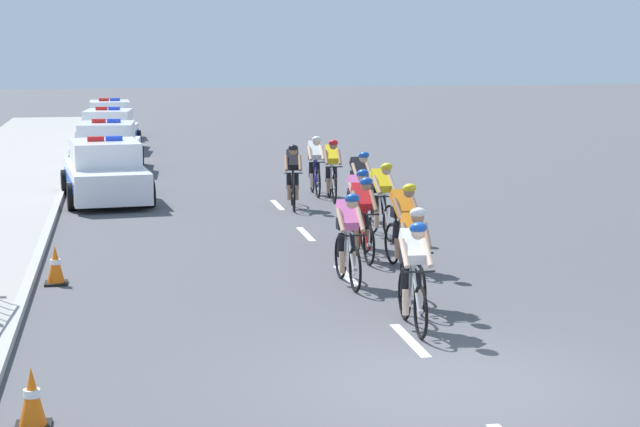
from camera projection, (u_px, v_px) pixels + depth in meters
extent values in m
plane|color=#4C4C51|center=(452.00, 384.00, 12.33)|extent=(160.00, 160.00, 0.00)
cube|color=#9E9E99|center=(56.00, 207.00, 24.98)|extent=(0.16, 60.00, 0.13)
cube|color=white|center=(410.00, 340.00, 14.13)|extent=(0.14, 1.60, 0.01)
cube|color=white|center=(346.00, 275.00, 18.01)|extent=(0.14, 1.60, 0.01)
cube|color=white|center=(306.00, 234.00, 21.89)|extent=(0.14, 1.60, 0.01)
cube|color=white|center=(277.00, 205.00, 25.77)|extent=(0.14, 1.60, 0.01)
torus|color=black|center=(421.00, 312.00, 14.14)|extent=(0.08, 0.73, 0.72)
cylinder|color=#99999E|center=(421.00, 312.00, 14.14)|extent=(0.06, 0.06, 0.06)
torus|color=black|center=(405.00, 294.00, 15.11)|extent=(0.08, 0.73, 0.72)
cylinder|color=#99999E|center=(405.00, 294.00, 15.11)|extent=(0.06, 0.06, 0.06)
cylinder|color=silver|center=(414.00, 265.00, 14.49)|extent=(0.06, 0.55, 0.04)
cylinder|color=silver|center=(416.00, 291.00, 14.37)|extent=(0.06, 0.48, 0.63)
cylinder|color=silver|center=(410.00, 284.00, 14.73)|extent=(0.04, 0.04, 0.65)
cylinder|color=black|center=(420.00, 272.00, 14.15)|extent=(0.42, 0.05, 0.03)
cube|color=black|center=(411.00, 259.00, 14.68)|extent=(0.11, 0.22, 0.05)
cube|color=white|center=(413.00, 246.00, 14.53)|extent=(0.31, 0.56, 0.44)
cube|color=black|center=(411.00, 256.00, 14.66)|extent=(0.29, 0.21, 0.18)
cylinder|color=black|center=(418.00, 282.00, 14.68)|extent=(0.12, 0.23, 0.40)
cylinder|color=beige|center=(419.00, 302.00, 14.64)|extent=(0.10, 0.16, 0.36)
cylinder|color=black|center=(405.00, 282.00, 14.66)|extent=(0.12, 0.17, 0.40)
cylinder|color=beige|center=(406.00, 302.00, 14.62)|extent=(0.10, 0.13, 0.36)
cylinder|color=beige|center=(428.00, 253.00, 14.34)|extent=(0.10, 0.40, 0.35)
cylinder|color=beige|center=(404.00, 253.00, 14.30)|extent=(0.10, 0.40, 0.35)
sphere|color=beige|center=(418.00, 233.00, 14.19)|extent=(0.19, 0.19, 0.19)
ellipsoid|color=blue|center=(418.00, 228.00, 14.17)|extent=(0.25, 0.33, 0.24)
torus|color=black|center=(420.00, 290.00, 15.37)|extent=(0.09, 0.73, 0.72)
cylinder|color=#99999E|center=(420.00, 290.00, 15.37)|extent=(0.06, 0.06, 0.06)
torus|color=black|center=(406.00, 275.00, 16.35)|extent=(0.09, 0.73, 0.72)
cylinder|color=#99999E|center=(406.00, 275.00, 16.35)|extent=(0.06, 0.06, 0.06)
cylinder|color=black|center=(414.00, 247.00, 15.73)|extent=(0.07, 0.55, 0.04)
cylinder|color=black|center=(416.00, 271.00, 15.61)|extent=(0.07, 0.48, 0.63)
cylinder|color=black|center=(411.00, 265.00, 15.97)|extent=(0.04, 0.04, 0.65)
cylinder|color=black|center=(419.00, 253.00, 15.39)|extent=(0.42, 0.05, 0.03)
cube|color=black|center=(411.00, 242.00, 15.92)|extent=(0.11, 0.23, 0.05)
cube|color=orange|center=(413.00, 230.00, 15.76)|extent=(0.31, 0.55, 0.47)
cube|color=black|center=(411.00, 240.00, 15.90)|extent=(0.29, 0.22, 0.18)
cylinder|color=black|center=(418.00, 263.00, 15.92)|extent=(0.12, 0.23, 0.40)
cylinder|color=#9E7051|center=(419.00, 282.00, 15.88)|extent=(0.10, 0.16, 0.36)
cylinder|color=black|center=(406.00, 263.00, 15.90)|extent=(0.12, 0.18, 0.40)
cylinder|color=#9E7051|center=(407.00, 282.00, 15.86)|extent=(0.10, 0.13, 0.36)
cylinder|color=#9E7051|center=(427.00, 236.00, 15.58)|extent=(0.10, 0.41, 0.35)
cylinder|color=#9E7051|center=(405.00, 236.00, 15.54)|extent=(0.10, 0.41, 0.35)
sphere|color=#9E7051|center=(418.00, 217.00, 15.43)|extent=(0.19, 0.19, 0.19)
ellipsoid|color=white|center=(418.00, 213.00, 15.41)|extent=(0.25, 0.33, 0.24)
torus|color=black|center=(355.00, 269.00, 16.78)|extent=(0.06, 0.72, 0.72)
cylinder|color=#99999E|center=(355.00, 269.00, 16.78)|extent=(0.06, 0.06, 0.06)
torus|color=black|center=(340.00, 257.00, 17.74)|extent=(0.06, 0.72, 0.72)
cylinder|color=#99999E|center=(340.00, 257.00, 17.74)|extent=(0.06, 0.06, 0.06)
cylinder|color=white|center=(348.00, 230.00, 17.13)|extent=(0.05, 0.55, 0.04)
cylinder|color=white|center=(351.00, 252.00, 17.01)|extent=(0.05, 0.48, 0.63)
cylinder|color=white|center=(345.00, 247.00, 17.37)|extent=(0.04, 0.04, 0.65)
cylinder|color=black|center=(354.00, 235.00, 16.79)|extent=(0.42, 0.04, 0.03)
cube|color=black|center=(346.00, 226.00, 17.31)|extent=(0.11, 0.22, 0.05)
cube|color=pink|center=(347.00, 215.00, 17.16)|extent=(0.29, 0.55, 0.46)
cube|color=black|center=(346.00, 223.00, 17.30)|extent=(0.29, 0.21, 0.18)
cylinder|color=black|center=(352.00, 245.00, 17.32)|extent=(0.12, 0.23, 0.40)
cylinder|color=tan|center=(353.00, 262.00, 17.29)|extent=(0.09, 0.16, 0.36)
cylinder|color=black|center=(341.00, 245.00, 17.29)|extent=(0.11, 0.17, 0.40)
cylinder|color=tan|center=(342.00, 262.00, 17.25)|extent=(0.09, 0.12, 0.36)
cylinder|color=tan|center=(360.00, 220.00, 17.00)|extent=(0.09, 0.40, 0.35)
cylinder|color=tan|center=(341.00, 220.00, 16.93)|extent=(0.09, 0.40, 0.35)
sphere|color=tan|center=(352.00, 203.00, 16.83)|extent=(0.19, 0.19, 0.19)
ellipsoid|color=blue|center=(352.00, 199.00, 16.81)|extent=(0.24, 0.32, 0.24)
torus|color=black|center=(413.00, 254.00, 17.96)|extent=(0.12, 0.72, 0.72)
cylinder|color=#99999E|center=(413.00, 254.00, 17.96)|extent=(0.07, 0.07, 0.06)
torus|color=black|center=(392.00, 244.00, 18.90)|extent=(0.12, 0.72, 0.72)
cylinder|color=#99999E|center=(392.00, 244.00, 18.90)|extent=(0.07, 0.07, 0.06)
cylinder|color=white|center=(404.00, 218.00, 18.30)|extent=(0.09, 0.55, 0.04)
cylinder|color=white|center=(407.00, 239.00, 18.18)|extent=(0.09, 0.48, 0.63)
cylinder|color=white|center=(399.00, 234.00, 18.54)|extent=(0.04, 0.04, 0.65)
cylinder|color=black|center=(411.00, 223.00, 17.97)|extent=(0.42, 0.07, 0.03)
cube|color=black|center=(400.00, 214.00, 18.48)|extent=(0.12, 0.23, 0.05)
cube|color=orange|center=(402.00, 204.00, 18.33)|extent=(0.34, 0.57, 0.46)
cube|color=black|center=(400.00, 212.00, 18.47)|extent=(0.30, 0.23, 0.18)
cylinder|color=black|center=(406.00, 232.00, 18.50)|extent=(0.13, 0.23, 0.40)
cylinder|color=#9E7051|center=(407.00, 248.00, 18.46)|extent=(0.11, 0.16, 0.36)
cylinder|color=black|center=(396.00, 232.00, 18.45)|extent=(0.13, 0.18, 0.40)
cylinder|color=#9E7051|center=(397.00, 248.00, 18.41)|extent=(0.10, 0.13, 0.36)
cylinder|color=#9E7051|center=(416.00, 208.00, 18.18)|extent=(0.12, 0.41, 0.35)
cylinder|color=#9E7051|center=(398.00, 209.00, 18.09)|extent=(0.12, 0.41, 0.35)
sphere|color=#9E7051|center=(409.00, 192.00, 18.01)|extent=(0.19, 0.19, 0.19)
ellipsoid|color=yellow|center=(409.00, 188.00, 17.99)|extent=(0.26, 0.34, 0.24)
torus|color=black|center=(366.00, 233.00, 19.96)|extent=(0.10, 0.73, 0.72)
cylinder|color=#99999E|center=(366.00, 233.00, 19.96)|extent=(0.06, 0.06, 0.06)
torus|color=black|center=(350.00, 224.00, 20.92)|extent=(0.10, 0.73, 0.72)
cylinder|color=#99999E|center=(350.00, 224.00, 20.92)|extent=(0.06, 0.06, 0.06)
cylinder|color=silver|center=(359.00, 201.00, 20.31)|extent=(0.08, 0.55, 0.04)
cylinder|color=silver|center=(361.00, 219.00, 20.19)|extent=(0.08, 0.48, 0.63)
cylinder|color=silver|center=(355.00, 215.00, 20.55)|extent=(0.04, 0.04, 0.65)
cylinder|color=black|center=(364.00, 204.00, 19.98)|extent=(0.42, 0.06, 0.03)
cube|color=black|center=(355.00, 197.00, 20.49)|extent=(0.12, 0.23, 0.05)
cube|color=pink|center=(357.00, 188.00, 20.34)|extent=(0.32, 0.57, 0.46)
cube|color=black|center=(356.00, 195.00, 20.48)|extent=(0.30, 0.22, 0.18)
cylinder|color=black|center=(361.00, 213.00, 20.51)|extent=(0.13, 0.23, 0.40)
cylinder|color=tan|center=(362.00, 228.00, 20.47)|extent=(0.10, 0.16, 0.36)
cylinder|color=black|center=(352.00, 214.00, 20.46)|extent=(0.12, 0.18, 0.40)
cylinder|color=tan|center=(353.00, 228.00, 20.42)|extent=(0.10, 0.13, 0.36)
cylinder|color=tan|center=(369.00, 191.00, 20.18)|extent=(0.11, 0.41, 0.35)
cylinder|color=tan|center=(353.00, 192.00, 20.10)|extent=(0.11, 0.41, 0.35)
sphere|color=tan|center=(362.00, 177.00, 20.02)|extent=(0.19, 0.19, 0.19)
ellipsoid|color=blue|center=(363.00, 174.00, 20.00)|extent=(0.25, 0.33, 0.24)
torus|color=black|center=(369.00, 245.00, 18.78)|extent=(0.07, 0.73, 0.72)
cylinder|color=#99999E|center=(369.00, 245.00, 18.78)|extent=(0.06, 0.06, 0.06)
torus|color=black|center=(355.00, 235.00, 19.75)|extent=(0.07, 0.73, 0.72)
cylinder|color=#99999E|center=(355.00, 235.00, 19.75)|extent=(0.06, 0.06, 0.06)
cylinder|color=#B21919|center=(363.00, 211.00, 19.13)|extent=(0.05, 0.55, 0.04)
cylinder|color=#B21919|center=(365.00, 230.00, 19.02)|extent=(0.05, 0.48, 0.63)
cylinder|color=#B21919|center=(360.00, 226.00, 19.37)|extent=(0.04, 0.04, 0.65)
cylinder|color=black|center=(368.00, 215.00, 18.80)|extent=(0.42, 0.04, 0.03)
cube|color=black|center=(360.00, 207.00, 19.32)|extent=(0.11, 0.22, 0.05)
cube|color=red|center=(362.00, 197.00, 19.17)|extent=(0.30, 0.55, 0.47)
cube|color=black|center=(360.00, 205.00, 19.30)|extent=(0.29, 0.21, 0.18)
cylinder|color=black|center=(365.00, 224.00, 19.33)|extent=(0.12, 0.23, 0.40)
cylinder|color=#9E7051|center=(366.00, 239.00, 19.29)|extent=(0.09, 0.16, 0.36)
cylinder|color=black|center=(356.00, 224.00, 19.29)|extent=(0.12, 0.17, 0.40)
cylinder|color=#9E7051|center=(357.00, 239.00, 19.26)|extent=(0.09, 0.13, 0.36)
cylinder|color=#9E7051|center=(373.00, 201.00, 19.00)|extent=(0.09, 0.40, 0.35)
cylinder|color=#9E7051|center=(356.00, 201.00, 18.93)|extent=(0.09, 0.40, 0.35)
sphere|color=#9E7051|center=(366.00, 185.00, 18.84)|extent=(0.19, 0.19, 0.19)
ellipsoid|color=blue|center=(366.00, 182.00, 18.82)|extent=(0.24, 0.32, 0.24)
torus|color=black|center=(367.00, 207.00, 23.13)|extent=(0.12, 0.72, 0.72)
cylinder|color=#99999E|center=(367.00, 207.00, 23.13)|extent=(0.07, 0.07, 0.06)
torus|color=black|center=(352.00, 200.00, 24.08)|extent=(0.12, 0.72, 0.72)
cylinder|color=#99999E|center=(352.00, 200.00, 24.08)|extent=(0.07, 0.07, 0.06)
cylinder|color=black|center=(360.00, 179.00, 23.47)|extent=(0.09, 0.55, 0.04)
cylinder|color=black|center=(363.00, 195.00, 23.35)|extent=(0.09, 0.48, 0.63)
cylinder|color=black|center=(357.00, 192.00, 23.71)|extent=(0.04, 0.04, 0.65)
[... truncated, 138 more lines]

